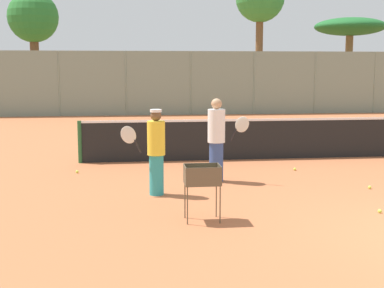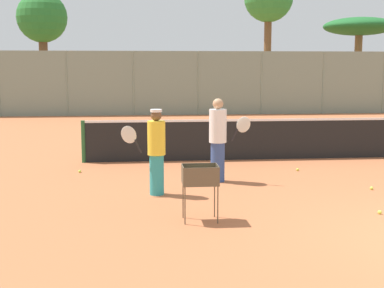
{
  "view_description": "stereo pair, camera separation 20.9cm",
  "coord_description": "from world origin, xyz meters",
  "px_view_note": "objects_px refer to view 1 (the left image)",
  "views": [
    {
      "loc": [
        -4.79,
        -6.54,
        2.42
      ],
      "look_at": [
        -3.61,
        3.14,
        1.0
      ],
      "focal_mm": 50.0,
      "sensor_mm": 36.0,
      "label": 1
    },
    {
      "loc": [
        -4.58,
        -6.56,
        2.42
      ],
      "look_at": [
        -3.61,
        3.14,
        1.0
      ],
      "focal_mm": 50.0,
      "sensor_mm": 36.0,
      "label": 2
    }
  ],
  "objects_px": {
    "tennis_net": "(310,137)",
    "player_white_outfit": "(217,139)",
    "player_red_cap": "(156,151)",
    "ball_cart": "(202,179)"
  },
  "relations": [
    {
      "from": "player_white_outfit",
      "to": "ball_cart",
      "type": "xyz_separation_m",
      "value": [
        -0.72,
        -2.85,
        -0.24
      ]
    },
    {
      "from": "ball_cart",
      "to": "player_red_cap",
      "type": "bearing_deg",
      "value": 109.07
    },
    {
      "from": "player_red_cap",
      "to": "tennis_net",
      "type": "bearing_deg",
      "value": -131.79
    },
    {
      "from": "tennis_net",
      "to": "player_white_outfit",
      "type": "relative_size",
      "value": 6.86
    },
    {
      "from": "player_white_outfit",
      "to": "ball_cart",
      "type": "bearing_deg",
      "value": -81.15
    },
    {
      "from": "player_red_cap",
      "to": "ball_cart",
      "type": "xyz_separation_m",
      "value": [
        0.63,
        -1.81,
        -0.18
      ]
    },
    {
      "from": "tennis_net",
      "to": "player_white_outfit",
      "type": "xyz_separation_m",
      "value": [
        -2.93,
        -2.56,
        0.35
      ]
    },
    {
      "from": "tennis_net",
      "to": "player_red_cap",
      "type": "xyz_separation_m",
      "value": [
        -4.27,
        -3.6,
        0.29
      ]
    },
    {
      "from": "player_white_outfit",
      "to": "player_red_cap",
      "type": "xyz_separation_m",
      "value": [
        -1.34,
        -1.04,
        -0.06
      ]
    },
    {
      "from": "tennis_net",
      "to": "ball_cart",
      "type": "bearing_deg",
      "value": -123.95
    }
  ]
}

